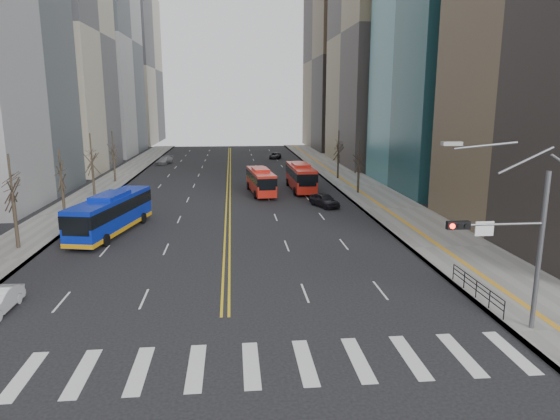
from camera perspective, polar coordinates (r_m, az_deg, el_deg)
name	(u,v)px	position (r m, az deg, el deg)	size (l,w,h in m)	color
ground	(224,366)	(22.63, -6.45, -17.30)	(220.00, 220.00, 0.00)	black
sidewalk_right	(360,186)	(67.79, 9.08, 2.70)	(7.00, 130.00, 0.15)	gray
sidewalk_left	(99,190)	(67.81, -19.98, 2.12)	(5.00, 130.00, 0.15)	gray
crosswalk	(224,366)	(22.62, -6.45, -17.29)	(26.70, 4.00, 0.01)	silver
centerline	(229,178)	(75.52, -5.86, 3.71)	(0.55, 100.00, 0.01)	gold
office_towers	(227,23)	(89.12, -6.09, 20.43)	(83.00, 134.00, 58.00)	gray
signal_mast	(513,237)	(26.16, 25.09, -2.81)	(5.37, 0.37, 9.39)	slate
pedestrian_railing	(476,286)	(30.91, 21.53, -8.12)	(0.06, 6.06, 1.02)	black
street_trees	(160,162)	(55.15, -13.57, 5.39)	(35.20, 47.20, 7.60)	#32281E
blue_bus	(111,213)	(45.16, -18.74, -0.29)	(5.02, 12.29, 3.50)	#0B22A8
red_bus_near	(261,180)	(61.58, -2.22, 3.50)	(3.27, 10.11, 3.18)	red
red_bus_far	(301,175)	(64.15, 2.37, 3.98)	(2.90, 10.89, 3.45)	red
car_dark_mid	(324,200)	(54.23, 5.09, 1.15)	(1.74, 4.33, 1.47)	black
car_silver	(165,160)	(94.11, -13.06, 5.56)	(1.92, 4.72, 1.37)	gray
car_dark_far	(275,156)	(100.58, -0.55, 6.24)	(2.00, 4.33, 1.20)	black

